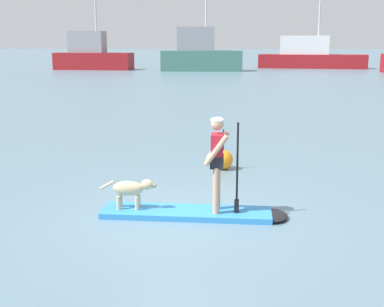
{
  "coord_description": "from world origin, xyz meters",
  "views": [
    {
      "loc": [
        0.94,
        -8.64,
        3.0
      ],
      "look_at": [
        0.0,
        1.0,
        0.9
      ],
      "focal_mm": 48.52,
      "sensor_mm": 36.0,
      "label": 1
    }
  ],
  "objects_px": {
    "paddleboard": "(199,213)",
    "moored_boat_port": "(200,54)",
    "dog": "(131,189)",
    "moored_boat_center": "(310,56)",
    "moored_boat_starboard": "(92,55)",
    "person_paddler": "(218,158)",
    "marker_buoy": "(223,160)"
  },
  "relations": [
    {
      "from": "paddleboard",
      "to": "moored_boat_port",
      "type": "relative_size",
      "value": 0.25
    },
    {
      "from": "dog",
      "to": "moored_boat_center",
      "type": "relative_size",
      "value": 0.08
    },
    {
      "from": "moored_boat_starboard",
      "to": "moored_boat_center",
      "type": "xyz_separation_m",
      "value": [
        23.64,
        5.08,
        -0.16
      ]
    },
    {
      "from": "paddleboard",
      "to": "person_paddler",
      "type": "relative_size",
      "value": 1.96
    },
    {
      "from": "moored_boat_port",
      "to": "moored_boat_center",
      "type": "bearing_deg",
      "value": 28.12
    },
    {
      "from": "moored_boat_starboard",
      "to": "marker_buoy",
      "type": "height_order",
      "value": "moored_boat_starboard"
    },
    {
      "from": "moored_boat_starboard",
      "to": "marker_buoy",
      "type": "distance_m",
      "value": 45.98
    },
    {
      "from": "dog",
      "to": "moored_boat_port",
      "type": "relative_size",
      "value": 0.08
    },
    {
      "from": "dog",
      "to": "paddleboard",
      "type": "bearing_deg",
      "value": 0.02
    },
    {
      "from": "paddleboard",
      "to": "marker_buoy",
      "type": "height_order",
      "value": "marker_buoy"
    },
    {
      "from": "moored_boat_port",
      "to": "moored_boat_center",
      "type": "xyz_separation_m",
      "value": [
        11.86,
        6.34,
        -0.32
      ]
    },
    {
      "from": "person_paddler",
      "to": "moored_boat_starboard",
      "type": "height_order",
      "value": "moored_boat_starboard"
    },
    {
      "from": "paddleboard",
      "to": "dog",
      "type": "distance_m",
      "value": 1.27
    },
    {
      "from": "paddleboard",
      "to": "moored_boat_center",
      "type": "height_order",
      "value": "moored_boat_center"
    },
    {
      "from": "paddleboard",
      "to": "moored_boat_starboard",
      "type": "relative_size",
      "value": 0.37
    },
    {
      "from": "dog",
      "to": "marker_buoy",
      "type": "xyz_separation_m",
      "value": [
        1.49,
        3.43,
        -0.22
      ]
    },
    {
      "from": "person_paddler",
      "to": "moored_boat_starboard",
      "type": "bearing_deg",
      "value": 108.73
    },
    {
      "from": "moored_boat_port",
      "to": "moored_boat_center",
      "type": "height_order",
      "value": "moored_boat_port"
    },
    {
      "from": "paddleboard",
      "to": "moored_boat_starboard",
      "type": "height_order",
      "value": "moored_boat_starboard"
    },
    {
      "from": "paddleboard",
      "to": "moored_boat_port",
      "type": "bearing_deg",
      "value": 94.67
    },
    {
      "from": "person_paddler",
      "to": "marker_buoy",
      "type": "relative_size",
      "value": 1.71
    },
    {
      "from": "marker_buoy",
      "to": "paddleboard",
      "type": "bearing_deg",
      "value": -94.76
    },
    {
      "from": "person_paddler",
      "to": "paddleboard",
      "type": "bearing_deg",
      "value": -179.98
    },
    {
      "from": "moored_boat_center",
      "to": "marker_buoy",
      "type": "height_order",
      "value": "moored_boat_center"
    },
    {
      "from": "dog",
      "to": "marker_buoy",
      "type": "height_order",
      "value": "marker_buoy"
    },
    {
      "from": "person_paddler",
      "to": "moored_boat_starboard",
      "type": "xyz_separation_m",
      "value": [
        -15.81,
        46.61,
        0.47
      ]
    },
    {
      "from": "moored_boat_center",
      "to": "moored_boat_port",
      "type": "bearing_deg",
      "value": -151.88
    },
    {
      "from": "paddleboard",
      "to": "moored_boat_port",
      "type": "xyz_separation_m",
      "value": [
        -3.71,
        45.35,
        1.63
      ]
    },
    {
      "from": "dog",
      "to": "moored_boat_port",
      "type": "height_order",
      "value": "moored_boat_port"
    },
    {
      "from": "moored_boat_port",
      "to": "marker_buoy",
      "type": "bearing_deg",
      "value": -84.56
    },
    {
      "from": "dog",
      "to": "moored_boat_center",
      "type": "distance_m",
      "value": 52.54
    },
    {
      "from": "paddleboard",
      "to": "dog",
      "type": "height_order",
      "value": "dog"
    }
  ]
}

